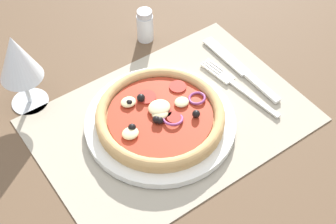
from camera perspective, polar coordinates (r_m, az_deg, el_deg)
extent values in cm
cube|color=brown|center=(85.34, 0.37, -1.51)|extent=(190.00, 140.00, 2.40)
cube|color=#A39984|center=(84.26, 0.37, -0.91)|extent=(44.72, 31.30, 0.40)
cylinder|color=silver|center=(82.90, -0.97, -1.12)|extent=(25.13, 25.13, 1.30)
cylinder|color=tan|center=(82.02, -0.98, -0.61)|extent=(21.23, 21.23, 1.00)
torus|color=tan|center=(81.36, -0.99, -0.22)|extent=(21.33, 21.33, 1.80)
cylinder|color=#A82D19|center=(81.52, -0.99, -0.32)|extent=(17.41, 17.41, 0.30)
ellipsoid|color=beige|center=(81.10, -1.04, -0.05)|extent=(2.81, 2.53, 0.84)
ellipsoid|color=beige|center=(82.65, 1.59, 1.13)|extent=(2.50, 2.25, 0.75)
ellipsoid|color=beige|center=(81.60, -1.02, 0.52)|extent=(3.77, 3.39, 1.13)
ellipsoid|color=beige|center=(78.57, -4.34, -2.45)|extent=(2.76, 2.48, 0.83)
ellipsoid|color=beige|center=(82.88, -4.57, 1.15)|extent=(2.62, 2.36, 0.79)
sphere|color=black|center=(79.77, -0.95, -0.98)|extent=(1.20, 1.20, 1.20)
sphere|color=black|center=(79.87, -1.36, -0.87)|extent=(1.24, 1.24, 1.24)
sphere|color=black|center=(82.59, -4.45, 1.08)|extent=(1.07, 1.07, 1.07)
sphere|color=black|center=(82.97, -3.12, 1.63)|extent=(1.39, 1.39, 1.39)
sphere|color=black|center=(80.70, 3.25, -0.22)|extent=(1.31, 1.31, 1.31)
sphere|color=black|center=(78.80, -4.00, -1.94)|extent=(1.28, 1.28, 1.28)
torus|color=#8E3D75|center=(83.52, 3.34, 1.58)|extent=(3.07, 3.05, 1.00)
torus|color=#8E3D75|center=(80.44, 0.56, -0.78)|extent=(3.56, 3.49, 1.40)
cylinder|color=#A3281E|center=(83.78, -2.46, 1.72)|extent=(3.17, 3.17, 0.30)
cylinder|color=#A3281E|center=(80.74, 0.73, -0.64)|extent=(2.51, 2.51, 0.30)
cylinder|color=#A3281E|center=(85.35, 1.13, 2.91)|extent=(2.93, 2.93, 0.30)
cylinder|color=#A3281E|center=(81.32, -0.32, -0.15)|extent=(2.43, 2.43, 0.30)
cube|color=silver|center=(88.18, 9.85, 1.52)|extent=(2.16, 11.19, 0.44)
cube|color=silver|center=(90.99, 6.66, 3.92)|extent=(2.47, 2.75, 0.44)
cube|color=silver|center=(93.04, 5.53, 5.31)|extent=(0.81, 4.33, 0.44)
cube|color=silver|center=(92.72, 5.27, 5.14)|extent=(0.81, 4.33, 0.44)
cube|color=silver|center=(92.39, 5.00, 4.97)|extent=(0.81, 4.33, 0.44)
cube|color=silver|center=(92.07, 4.74, 4.79)|extent=(0.81, 4.33, 0.44)
cube|color=silver|center=(90.18, 10.71, 2.80)|extent=(1.31, 8.40, 0.62)
cube|color=silver|center=(95.10, 6.65, 6.36)|extent=(2.02, 11.60, 0.44)
cylinder|color=silver|center=(90.33, -15.51, 1.21)|extent=(6.40, 6.40, 0.40)
cylinder|color=silver|center=(88.06, -15.93, 2.59)|extent=(0.80, 0.80, 6.00)
cone|color=silver|center=(83.15, -16.98, 6.01)|extent=(7.20, 7.20, 8.50)
cone|color=#4C993D|center=(84.01, -16.78, 5.36)|extent=(4.58, 4.58, 5.06)
cylinder|color=silver|center=(97.50, -2.64, 9.64)|extent=(3.20, 3.20, 5.50)
cylinder|color=#ADADB2|center=(95.40, -2.71, 11.18)|extent=(2.88, 2.88, 1.20)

